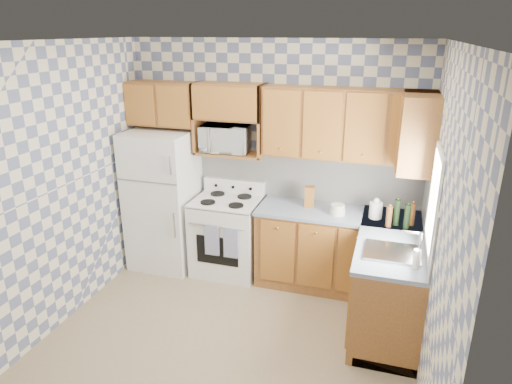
{
  "coord_description": "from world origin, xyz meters",
  "views": [
    {
      "loc": [
        1.31,
        -3.35,
        2.78
      ],
      "look_at": [
        0.05,
        0.75,
        1.25
      ],
      "focal_mm": 32.0,
      "sensor_mm": 36.0,
      "label": 1
    }
  ],
  "objects_px": {
    "refrigerator": "(164,200)",
    "microwave": "(226,138)",
    "stove_body": "(227,237)",
    "electric_kettle": "(376,210)"
  },
  "relations": [
    {
      "from": "refrigerator",
      "to": "microwave",
      "type": "relative_size",
      "value": 3.04
    },
    {
      "from": "stove_body",
      "to": "electric_kettle",
      "type": "height_order",
      "value": "electric_kettle"
    },
    {
      "from": "stove_body",
      "to": "electric_kettle",
      "type": "xyz_separation_m",
      "value": [
        1.68,
        -0.04,
        0.55
      ]
    },
    {
      "from": "refrigerator",
      "to": "stove_body",
      "type": "relative_size",
      "value": 1.87
    },
    {
      "from": "stove_body",
      "to": "electric_kettle",
      "type": "distance_m",
      "value": 1.77
    },
    {
      "from": "refrigerator",
      "to": "microwave",
      "type": "xyz_separation_m",
      "value": [
        0.74,
        0.21,
        0.76
      ]
    },
    {
      "from": "refrigerator",
      "to": "stove_body",
      "type": "xyz_separation_m",
      "value": [
        0.8,
        0.03,
        -0.39
      ]
    },
    {
      "from": "refrigerator",
      "to": "stove_body",
      "type": "height_order",
      "value": "refrigerator"
    },
    {
      "from": "microwave",
      "to": "stove_body",
      "type": "bearing_deg",
      "value": -76.06
    },
    {
      "from": "electric_kettle",
      "to": "refrigerator",
      "type": "bearing_deg",
      "value": 179.62
    }
  ]
}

